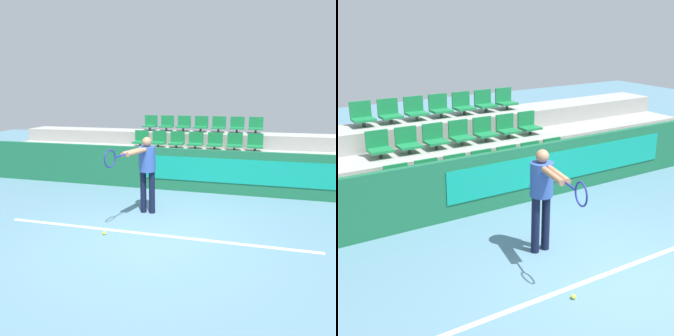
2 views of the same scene
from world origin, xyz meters
TOP-DOWN VIEW (x-y plane):
  - ground_plane at (0.00, 0.00)m, footprint 30.00×30.00m
  - court_baseline at (0.00, 0.15)m, footprint 5.84×0.08m
  - barrier_wall at (0.04, 3.02)m, footprint 12.91×0.14m
  - bleacher_tier_front at (0.00, 3.61)m, footprint 12.51×1.02m
  - bleacher_tier_middle at (0.00, 4.62)m, footprint 12.51×1.02m
  - bleacher_tier_back at (0.00, 5.64)m, footprint 12.51×1.02m
  - stadium_chair_0 at (-1.78, 3.73)m, footprint 0.45×0.39m
  - stadium_chair_1 at (-1.18, 3.73)m, footprint 0.45×0.39m
  - stadium_chair_2 at (-0.59, 3.73)m, footprint 0.45×0.39m
  - stadium_chair_3 at (0.00, 3.73)m, footprint 0.45×0.39m
  - stadium_chair_4 at (0.59, 3.73)m, footprint 0.45×0.39m
  - stadium_chair_5 at (1.18, 3.73)m, footprint 0.45×0.39m
  - stadium_chair_6 at (1.78, 3.73)m, footprint 0.45×0.39m
  - stadium_chair_7 at (-1.78, 4.74)m, footprint 0.45×0.39m
  - stadium_chair_8 at (-1.18, 4.74)m, footprint 0.45×0.39m
  - stadium_chair_9 at (-0.59, 4.74)m, footprint 0.45×0.39m
  - stadium_chair_10 at (0.00, 4.74)m, footprint 0.45×0.39m
  - stadium_chair_11 at (0.59, 4.74)m, footprint 0.45×0.39m
  - stadium_chair_12 at (1.18, 4.74)m, footprint 0.45×0.39m
  - stadium_chair_13 at (1.78, 4.74)m, footprint 0.45×0.39m
  - stadium_chair_14 at (-1.78, 5.76)m, footprint 0.45×0.39m
  - stadium_chair_15 at (-1.18, 5.76)m, footprint 0.45×0.39m
  - stadium_chair_16 at (-0.59, 5.76)m, footprint 0.45×0.39m
  - stadium_chair_17 at (0.00, 5.76)m, footprint 0.45×0.39m
  - stadium_chair_18 at (0.59, 5.76)m, footprint 0.45×0.39m
  - stadium_chair_19 at (1.18, 5.76)m, footprint 0.45×0.39m
  - stadium_chair_20 at (1.78, 5.76)m, footprint 0.45×0.39m
  - tennis_player at (-0.43, 1.16)m, footprint 0.51×1.54m
  - tennis_ball at (-0.82, -0.07)m, footprint 0.07×0.07m

SIDE VIEW (x-z plane):
  - ground_plane at x=0.00m, z-range 0.00..0.00m
  - court_baseline at x=0.00m, z-range 0.00..0.01m
  - tennis_ball at x=-0.82m, z-range 0.00..0.07m
  - bleacher_tier_front at x=0.00m, z-range 0.00..0.42m
  - bleacher_tier_middle at x=0.00m, z-range 0.00..0.84m
  - barrier_wall at x=0.04m, z-range 0.00..1.13m
  - bleacher_tier_back at x=0.00m, z-range 0.00..1.26m
  - stadium_chair_0 at x=-1.78m, z-range 0.39..0.91m
  - stadium_chair_1 at x=-1.18m, z-range 0.39..0.91m
  - stadium_chair_2 at x=-0.59m, z-range 0.39..0.91m
  - stadium_chair_3 at x=0.00m, z-range 0.39..0.91m
  - stadium_chair_4 at x=0.59m, z-range 0.39..0.91m
  - stadium_chair_5 at x=1.18m, z-range 0.39..0.91m
  - stadium_chair_6 at x=1.78m, z-range 0.39..0.91m
  - tennis_player at x=-0.43m, z-range 0.22..1.85m
  - stadium_chair_7 at x=-1.78m, z-range 0.81..1.33m
  - stadium_chair_8 at x=-1.18m, z-range 0.81..1.33m
  - stadium_chair_9 at x=-0.59m, z-range 0.81..1.33m
  - stadium_chair_10 at x=0.00m, z-range 0.81..1.33m
  - stadium_chair_11 at x=0.59m, z-range 0.81..1.33m
  - stadium_chair_12 at x=1.18m, z-range 0.81..1.33m
  - stadium_chair_13 at x=1.78m, z-range 0.81..1.33m
  - stadium_chair_14 at x=-1.78m, z-range 1.23..1.75m
  - stadium_chair_15 at x=-1.18m, z-range 1.23..1.75m
  - stadium_chair_16 at x=-0.59m, z-range 1.23..1.75m
  - stadium_chair_17 at x=0.00m, z-range 1.23..1.75m
  - stadium_chair_18 at x=0.59m, z-range 1.23..1.75m
  - stadium_chair_19 at x=1.18m, z-range 1.23..1.75m
  - stadium_chair_20 at x=1.78m, z-range 1.23..1.75m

